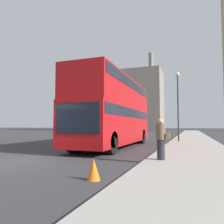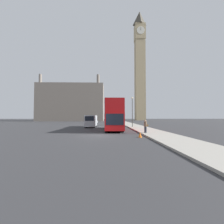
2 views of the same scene
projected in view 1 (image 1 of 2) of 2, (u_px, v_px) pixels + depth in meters
ground_plane at (15, 161)px, 8.74m from camera, size 300.00×300.00×0.00m
sidewalk_strip at (198, 171)px, 6.43m from camera, size 3.68×120.00×0.15m
building_block_distant at (112, 102)px, 72.56m from camera, size 32.97×11.46×22.86m
red_double_decker_bus at (114, 110)px, 14.73m from camera, size 2.57×10.33×4.51m
white_van at (97, 127)px, 22.49m from camera, size 1.97×6.11×2.40m
pedestrian at (161, 139)px, 8.23m from camera, size 0.50×0.34×1.55m
street_lamp at (178, 96)px, 18.30m from camera, size 0.36×0.36×5.81m
parked_sedan at (131, 130)px, 38.34m from camera, size 1.73×4.52×1.38m
traffic_cone at (94, 169)px, 5.71m from camera, size 0.36×0.36×0.55m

